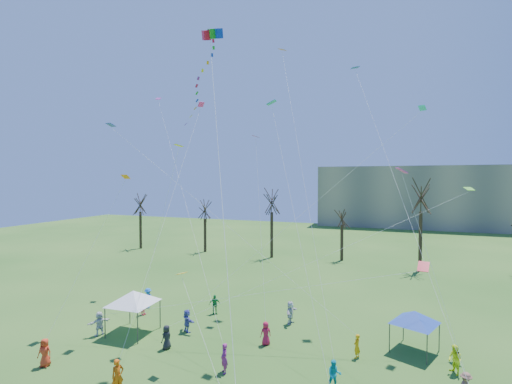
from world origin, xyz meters
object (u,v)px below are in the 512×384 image
(distant_building, at_px, (446,197))
(big_box_kite, at_px, (203,84))
(canopy_tent_blue, at_px, (415,317))
(canopy_tent_white, at_px, (133,297))

(distant_building, relative_size, big_box_kite, 2.65)
(big_box_kite, height_order, canopy_tent_blue, big_box_kite)
(canopy_tent_blue, bearing_deg, big_box_kite, -163.00)
(distant_building, distance_m, big_box_kite, 80.18)
(big_box_kite, distance_m, canopy_tent_white, 16.73)
(distant_building, distance_m, canopy_tent_white, 81.73)
(distant_building, height_order, big_box_kite, big_box_kite)
(canopy_tent_white, bearing_deg, distant_building, 67.03)
(canopy_tent_white, xyz_separation_m, canopy_tent_blue, (19.98, 4.17, -0.40))
(big_box_kite, bearing_deg, canopy_tent_blue, 17.00)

